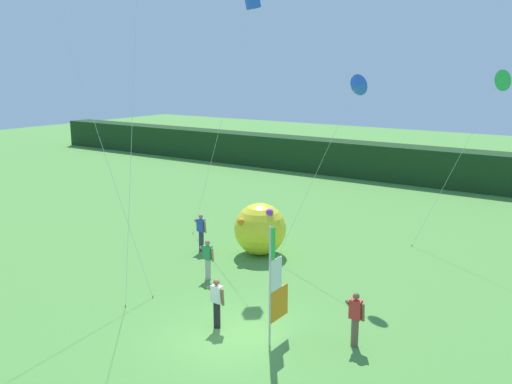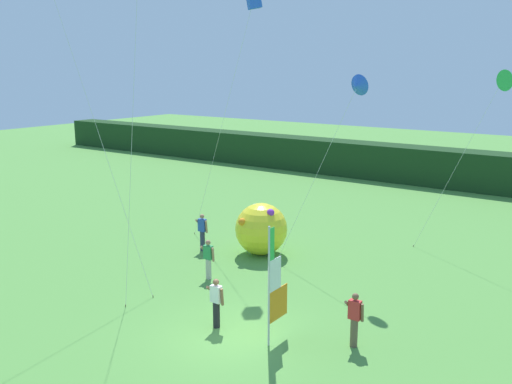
{
  "view_description": "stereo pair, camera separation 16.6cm",
  "coord_description": "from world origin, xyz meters",
  "views": [
    {
      "loc": [
        9.56,
        -12.62,
        8.04
      ],
      "look_at": [
        -0.77,
        2.38,
        3.98
      ],
      "focal_mm": 39.39,
      "sensor_mm": 36.0,
      "label": 1
    },
    {
      "loc": [
        9.7,
        -12.52,
        8.04
      ],
      "look_at": [
        -0.77,
        2.38,
        3.98
      ],
      "focal_mm": 39.39,
      "sensor_mm": 36.0,
      "label": 2
    }
  ],
  "objects": [
    {
      "name": "ground_plane",
      "position": [
        0.0,
        0.0,
        0.0
      ],
      "size": [
        120.0,
        120.0,
        0.0
      ],
      "primitive_type": "plane",
      "color": "#518E3D"
    },
    {
      "name": "distant_treeline",
      "position": [
        0.0,
        26.1,
        1.28
      ],
      "size": [
        80.0,
        2.4,
        2.56
      ],
      "primitive_type": "cube",
      "color": "#193819",
      "rests_on": "ground"
    },
    {
      "name": "banner_flag",
      "position": [
        1.26,
        0.43,
        1.75
      ],
      "size": [
        0.06,
        1.03,
        3.66
      ],
      "color": "#B7B7BC",
      "rests_on": "ground"
    },
    {
      "name": "person_near_banner",
      "position": [
        -0.75,
        0.19,
        0.86
      ],
      "size": [
        0.55,
        0.48,
        1.62
      ],
      "color": "black",
      "rests_on": "ground"
    },
    {
      "name": "person_mid_field",
      "position": [
        -3.64,
        3.27,
        0.83
      ],
      "size": [
        0.55,
        0.48,
        1.57
      ],
      "color": "#B7B2A3",
      "rests_on": "ground"
    },
    {
      "name": "person_far_left",
      "position": [
        -6.04,
        5.73,
        0.9
      ],
      "size": [
        0.55,
        0.48,
        1.69
      ],
      "color": "#2D334C",
      "rests_on": "ground"
    },
    {
      "name": "person_far_right",
      "position": [
        3.34,
        1.54,
        0.89
      ],
      "size": [
        0.55,
        0.48,
        1.67
      ],
      "color": "brown",
      "rests_on": "ground"
    },
    {
      "name": "inflatable_balloon",
      "position": [
        -3.65,
        6.87,
        1.15
      ],
      "size": [
        2.29,
        2.29,
        2.29
      ],
      "color": "yellow",
      "rests_on": "ground"
    },
    {
      "name": "kite_blue_box_0",
      "position": [
        -4.57,
        7.6,
        10.78
      ],
      "size": [
        3.92,
        0.82,
        11.25
      ],
      "color": "brown",
      "rests_on": "ground"
    },
    {
      "name": "kite_blue_delta_3",
      "position": [
        0.42,
        7.36,
        7.33
      ],
      "size": [
        3.38,
        1.41,
        7.79
      ],
      "color": "brown",
      "rests_on": "ground"
    },
    {
      "name": "kite_green_delta_5",
      "position": [
        4.58,
        12.02,
        7.48
      ],
      "size": [
        3.53,
        0.95,
        7.96
      ],
      "color": "brown",
      "rests_on": "ground"
    }
  ]
}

